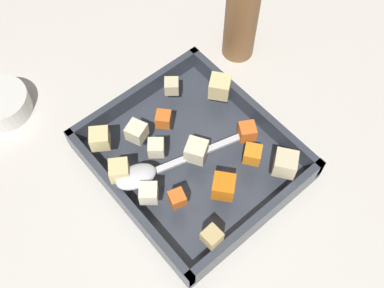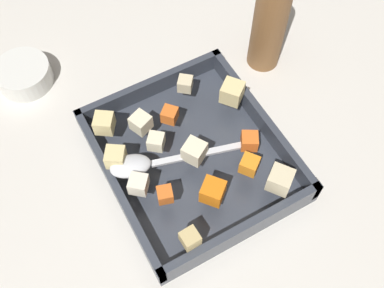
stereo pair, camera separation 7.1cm
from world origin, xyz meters
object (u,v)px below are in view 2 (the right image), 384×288
(pepper_mill, at_px, (271,18))
(small_prep_bowl, at_px, (24,75))
(baking_dish, at_px, (192,158))
(serving_spoon, at_px, (139,164))

(pepper_mill, distance_m, small_prep_bowl, 0.45)
(baking_dish, distance_m, pepper_mill, 0.27)
(serving_spoon, height_order, pepper_mill, pepper_mill)
(serving_spoon, bearing_deg, pepper_mill, 36.74)
(pepper_mill, bearing_deg, serving_spoon, 111.13)
(serving_spoon, distance_m, small_prep_bowl, 0.30)
(serving_spoon, height_order, small_prep_bowl, serving_spoon)
(baking_dish, xyz_separation_m, small_prep_bowl, (0.29, 0.18, 0.00))
(pepper_mill, relative_size, small_prep_bowl, 2.36)
(baking_dish, relative_size, pepper_mill, 1.33)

